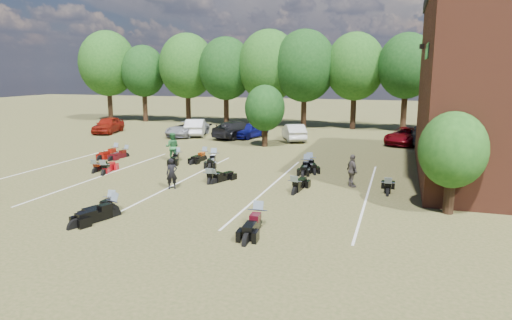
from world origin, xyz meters
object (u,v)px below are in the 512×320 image
at_px(car_0, 108,125).
at_px(person_grey, 352,171).
at_px(motorcycle_14, 126,157).
at_px(person_black, 172,174).
at_px(motorcycle_7, 104,175).
at_px(person_green, 172,147).
at_px(motorcycle_3, 113,211).
at_px(car_4, 250,130).

bearing_deg(car_0, person_grey, -42.48).
bearing_deg(motorcycle_14, person_black, -36.69).
distance_m(car_0, person_black, 23.95).
height_order(car_0, person_black, person_black).
bearing_deg(motorcycle_14, motorcycle_7, -62.47).
distance_m(person_black, motorcycle_14, 10.18).
height_order(person_black, motorcycle_14, person_black).
xyz_separation_m(car_0, person_green, (12.75, -10.82, 0.17)).
height_order(person_green, motorcycle_14, person_green).
xyz_separation_m(motorcycle_3, motorcycle_14, (-6.76, 11.29, 0.00)).
bearing_deg(person_black, car_4, 60.96).
bearing_deg(person_green, car_4, -113.06).
bearing_deg(person_grey, car_0, 27.35).
bearing_deg(motorcycle_3, person_black, 100.76).
relative_size(person_grey, motorcycle_14, 0.83).
relative_size(person_black, person_grey, 0.91).
relative_size(car_4, person_black, 2.60).
relative_size(motorcycle_3, motorcycle_7, 0.90).
height_order(person_green, motorcycle_7, person_green).
bearing_deg(motorcycle_7, person_grey, 170.59).
height_order(car_4, motorcycle_7, car_4).
distance_m(motorcycle_7, motorcycle_14, 5.71).
bearing_deg(person_black, motorcycle_14, 101.44).
distance_m(person_black, motorcycle_3, 4.41).
xyz_separation_m(person_black, person_grey, (8.81, 3.16, 0.07)).
xyz_separation_m(car_4, person_green, (-1.59, -11.86, 0.26)).
relative_size(car_0, motorcycle_3, 2.23).
relative_size(person_grey, motorcycle_7, 0.76).
distance_m(person_black, person_grey, 9.36).
relative_size(car_4, motorcycle_7, 1.80).
bearing_deg(person_grey, person_black, 76.92).
bearing_deg(motorcycle_7, motorcycle_3, 113.09).
bearing_deg(person_grey, car_4, 2.07).
bearing_deg(person_grey, motorcycle_14, 43.87).
height_order(person_black, motorcycle_7, person_black).
distance_m(car_0, motorcycle_14, 13.86).
relative_size(car_4, person_grey, 2.38).
relative_size(motorcycle_3, motorcycle_14, 0.99).
xyz_separation_m(person_black, motorcycle_14, (-7.36, 6.99, -0.79)).
distance_m(person_green, person_grey, 12.86).
xyz_separation_m(person_black, person_green, (-3.54, 6.74, 0.17)).
bearing_deg(person_black, person_green, 82.65).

